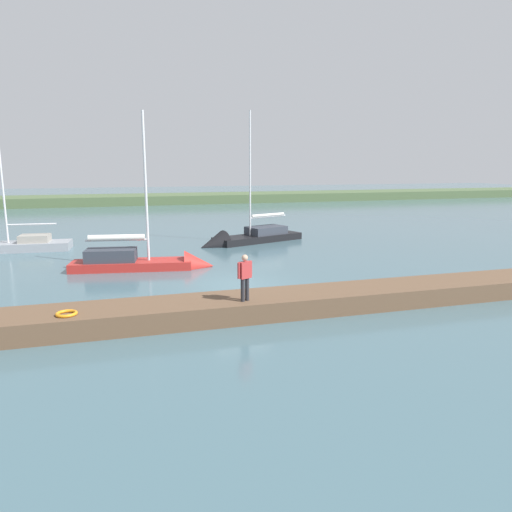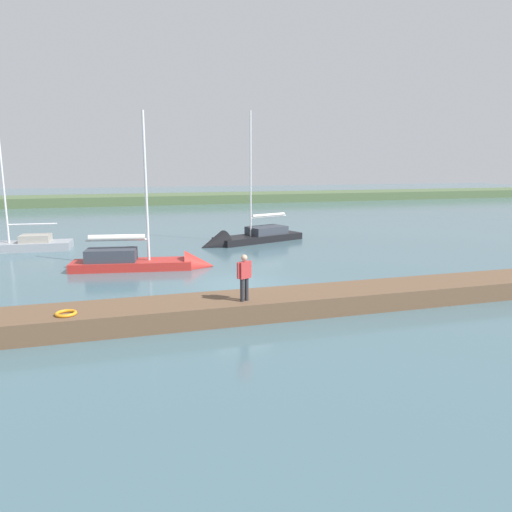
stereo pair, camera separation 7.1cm
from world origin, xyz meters
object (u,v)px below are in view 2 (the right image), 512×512
Objects in this scene: sailboat_far_right at (245,241)px; person_on_dock at (244,275)px; sailboat_outer_mooring at (2,250)px; life_ring_buoy at (66,313)px; sailboat_behind_pier at (148,264)px.

sailboat_far_right reaches higher than person_on_dock.
sailboat_far_right reaches higher than sailboat_outer_mooring.
life_ring_buoy is at bearing -115.47° from person_on_dock.
sailboat_behind_pier is 11.45m from sailboat_outer_mooring.
person_on_dock is (-5.73, 0.06, 0.87)m from life_ring_buoy.
sailboat_behind_pier is 9.92m from person_on_dock.
sailboat_outer_mooring is at bearing -172.02° from person_on_dock.
sailboat_far_right is at bearing 51.75° from sailboat_behind_pier.
sailboat_behind_pier is 9.49m from sailboat_far_right.
sailboat_outer_mooring reaches higher than person_on_dock.
sailboat_behind_pier is at bearing 170.76° from person_on_dock.
sailboat_behind_pier is at bearing 141.57° from sailboat_outer_mooring.
sailboat_outer_mooring is 15.43m from sailboat_far_right.
sailboat_far_right is (-15.38, 1.24, 0.05)m from sailboat_outer_mooring.
sailboat_behind_pier reaches higher than person_on_dock.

